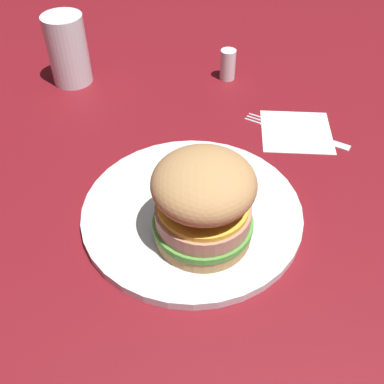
{
  "coord_description": "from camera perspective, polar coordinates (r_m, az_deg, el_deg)",
  "views": [
    {
      "loc": [
        0.39,
        0.02,
        0.44
      ],
      "look_at": [
        -0.02,
        0.03,
        0.04
      ],
      "focal_mm": 43.02,
      "sensor_mm": 36.0,
      "label": 1
    }
  ],
  "objects": [
    {
      "name": "ground_plane",
      "position": [
        0.59,
        -2.72,
        -4.15
      ],
      "size": [
        1.6,
        1.6,
        0.0
      ],
      "primitive_type": "plane",
      "color": "maroon"
    },
    {
      "name": "sandwich",
      "position": [
        0.52,
        1.42,
        -1.11
      ],
      "size": [
        0.12,
        0.12,
        0.12
      ],
      "color": "tan",
      "rests_on": "plate"
    },
    {
      "name": "plate",
      "position": [
        0.6,
        -0.0,
        -2.46
      ],
      "size": [
        0.29,
        0.29,
        0.01
      ],
      "primitive_type": "cylinder",
      "color": "silver",
      "rests_on": "ground_plane"
    },
    {
      "name": "drink_glass",
      "position": [
        0.87,
        -15.06,
        16.25
      ],
      "size": [
        0.07,
        0.07,
        0.12
      ],
      "color": "silver",
      "rests_on": "ground_plane"
    },
    {
      "name": "napkin",
      "position": [
        0.76,
        12.81,
        7.34
      ],
      "size": [
        0.12,
        0.12,
        0.0
      ],
      "primitive_type": "cube",
      "rotation": [
        0.0,
        0.0,
        -0.07
      ],
      "color": "white",
      "rests_on": "ground_plane"
    },
    {
      "name": "salt_shaker",
      "position": [
        0.87,
        4.46,
        15.48
      ],
      "size": [
        0.03,
        0.03,
        0.06
      ],
      "primitive_type": "cylinder",
      "color": "white",
      "rests_on": "ground_plane"
    },
    {
      "name": "fork",
      "position": [
        0.76,
        12.73,
        7.53
      ],
      "size": [
        0.1,
        0.16,
        0.0
      ],
      "color": "silver",
      "rests_on": "napkin"
    },
    {
      "name": "fries_pile",
      "position": [
        0.63,
        1.18,
        1.92
      ],
      "size": [
        0.1,
        0.1,
        0.01
      ],
      "color": "gold",
      "rests_on": "plate"
    }
  ]
}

